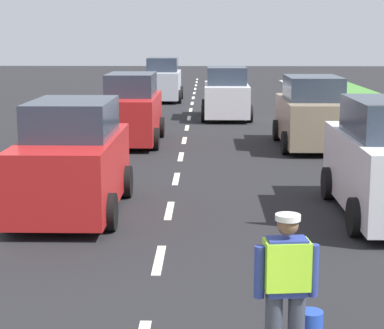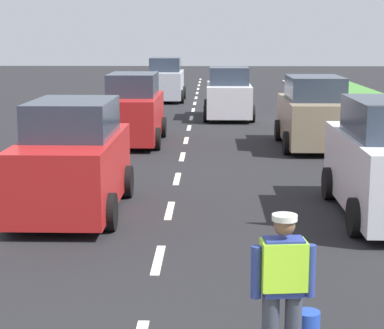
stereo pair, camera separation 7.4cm
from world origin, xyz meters
name	(u,v)px [view 1 (the left image)]	position (x,y,z in m)	size (l,w,h in m)	color
ground_plane	(187,127)	(0.00, 21.00, 0.00)	(96.00, 96.00, 0.00)	black
lane_center_line	(190,114)	(0.00, 25.20, 0.00)	(0.14, 46.40, 0.01)	silver
road_worker	(288,284)	(1.58, 2.27, 0.93)	(0.75, 0.43, 1.67)	#383D4C
car_oncoming_second	(131,111)	(-1.66, 17.17, 1.03)	(1.91, 4.17, 2.21)	red
car_oncoming_third	(163,81)	(-1.53, 30.92, 1.03)	(1.99, 3.89, 2.22)	silver
car_parked_far	(312,114)	(3.94, 16.49, 1.02)	(2.06, 4.23, 2.18)	gray
car_outgoing_far	(226,95)	(1.53, 23.63, 0.98)	(2.02, 3.98, 2.11)	silver
car_oncoming_lead	(73,161)	(-1.87, 8.60, 1.02)	(2.00, 4.10, 2.19)	red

